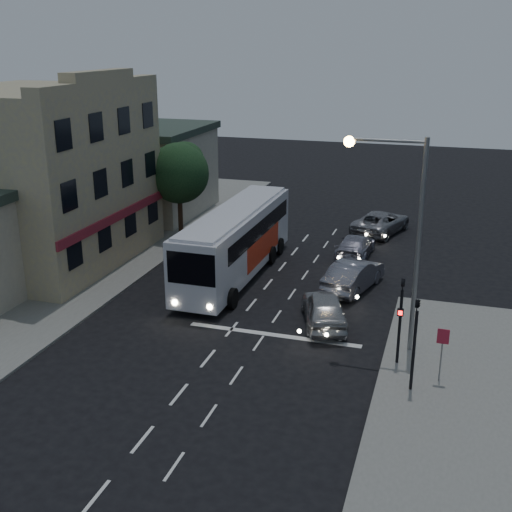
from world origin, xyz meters
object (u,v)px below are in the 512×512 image
(car_sedan_b, at_px, (355,246))
(traffic_signal_side, at_px, (415,334))
(tour_bus, at_px, (235,240))
(car_suv, at_px, (324,309))
(traffic_signal_main, at_px, (401,311))
(regulatory_sign, at_px, (442,346))
(car_sedan_c, at_px, (381,222))
(car_sedan_a, at_px, (353,275))
(streetlight, at_px, (404,221))
(street_tree, at_px, (179,170))

(car_sedan_b, height_order, traffic_signal_side, traffic_signal_side)
(tour_bus, height_order, car_suv, tour_bus)
(car_sedan_b, relative_size, traffic_signal_main, 1.15)
(traffic_signal_side, bearing_deg, regulatory_sign, 43.92)
(car_suv, relative_size, car_sedan_c, 0.84)
(tour_bus, bearing_deg, traffic_signal_side, -43.00)
(car_sedan_a, relative_size, streetlight, 0.54)
(tour_bus, xyz_separation_m, traffic_signal_main, (9.72, -7.96, 0.32))
(car_sedan_a, relative_size, car_sedan_c, 0.89)
(car_sedan_c, height_order, streetlight, streetlight)
(tour_bus, bearing_deg, regulatory_sign, -37.52)
(regulatory_sign, bearing_deg, tour_bus, 141.82)
(traffic_signal_side, xyz_separation_m, streetlight, (-0.96, 3.40, 3.31))
(car_sedan_a, xyz_separation_m, traffic_signal_main, (3.06, -7.86, 1.61))
(car_sedan_a, height_order, traffic_signal_side, traffic_signal_side)
(car_suv, relative_size, traffic_signal_side, 1.12)
(car_sedan_b, xyz_separation_m, streetlight, (3.57, -11.93, 5.05))
(tour_bus, distance_m, regulatory_sign, 14.54)
(regulatory_sign, xyz_separation_m, streetlight, (-1.96, 2.44, 4.14))
(car_sedan_a, bearing_deg, car_suv, 97.03)
(tour_bus, distance_m, traffic_signal_side, 14.41)
(streetlight, bearing_deg, car_suv, 154.84)
(car_sedan_c, bearing_deg, traffic_signal_main, 115.28)
(car_sedan_c, height_order, regulatory_sign, regulatory_sign)
(streetlight, bearing_deg, street_tree, 140.49)
(car_suv, xyz_separation_m, car_sedan_c, (0.72, 15.99, -0.02))
(tour_bus, bearing_deg, car_sedan_b, 43.07)
(car_sedan_c, bearing_deg, car_sedan_a, 105.87)
(car_sedan_c, bearing_deg, car_sedan_b, 97.65)
(tour_bus, bearing_deg, streetlight, -34.00)
(car_sedan_b, bearing_deg, car_sedan_c, -96.83)
(streetlight, bearing_deg, car_sedan_a, 113.55)
(car_sedan_b, xyz_separation_m, street_tree, (-11.98, 0.89, 3.82))
(car_sedan_b, xyz_separation_m, car_sedan_c, (0.88, 5.66, 0.08))
(street_tree, bearing_deg, car_sedan_b, -4.26)
(car_sedan_c, bearing_deg, street_tree, 36.82)
(traffic_signal_main, height_order, streetlight, streetlight)
(traffic_signal_side, bearing_deg, street_tree, 135.50)
(car_suv, relative_size, traffic_signal_main, 1.12)
(car_sedan_c, height_order, traffic_signal_main, traffic_signal_main)
(car_suv, height_order, regulatory_sign, regulatory_sign)
(traffic_signal_side, bearing_deg, car_suv, 131.11)
(car_sedan_c, relative_size, regulatory_sign, 2.50)
(tour_bus, bearing_deg, car_sedan_c, 59.13)
(car_suv, bearing_deg, car_sedan_a, -114.89)
(car_suv, bearing_deg, traffic_signal_main, 122.65)
(car_sedan_a, bearing_deg, traffic_signal_main, 125.38)
(traffic_signal_side, distance_m, street_tree, 23.24)
(traffic_signal_side, height_order, regulatory_sign, traffic_signal_side)
(street_tree, bearing_deg, car_suv, -42.75)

